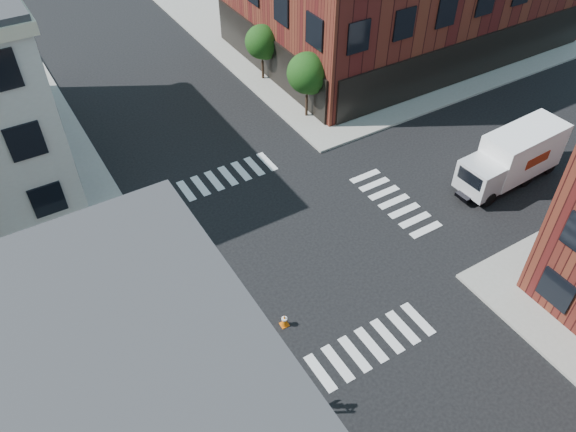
# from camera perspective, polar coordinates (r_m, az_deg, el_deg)

# --- Properties ---
(ground) EXTENTS (120.00, 120.00, 0.00)m
(ground) POSITION_cam_1_polar(r_m,az_deg,el_deg) (29.19, 0.07, -3.23)
(ground) COLOR black
(ground) RESTS_ON ground
(sidewalk_ne) EXTENTS (30.00, 30.00, 0.15)m
(sidewalk_ne) POSITION_cam_1_polar(r_m,az_deg,el_deg) (53.90, 7.99, 19.44)
(sidewalk_ne) COLOR gray
(sidewalk_ne) RESTS_ON ground
(tree_near) EXTENTS (2.69, 2.69, 4.49)m
(tree_near) POSITION_cam_1_polar(r_m,az_deg,el_deg) (37.32, 2.08, 14.13)
(tree_near) COLOR black
(tree_near) RESTS_ON ground
(tree_far) EXTENTS (2.43, 2.43, 4.07)m
(tree_far) POSITION_cam_1_polar(r_m,az_deg,el_deg) (42.04, -2.57, 17.11)
(tree_far) COLOR black
(tree_far) RESTS_ON ground
(signal_pole) EXTENTS (1.29, 1.24, 4.60)m
(signal_pole) POSITION_cam_1_polar(r_m,az_deg,el_deg) (21.36, -6.25, -15.67)
(signal_pole) COLOR black
(signal_pole) RESTS_ON ground
(box_truck) EXTENTS (7.23, 2.47, 3.23)m
(box_truck) POSITION_cam_1_polar(r_m,az_deg,el_deg) (34.86, 21.96, 5.63)
(box_truck) COLOR white
(box_truck) RESTS_ON ground
(traffic_cone) EXTENTS (0.39, 0.39, 0.69)m
(traffic_cone) POSITION_cam_1_polar(r_m,az_deg,el_deg) (25.75, -0.37, -10.55)
(traffic_cone) COLOR #DA5F09
(traffic_cone) RESTS_ON ground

